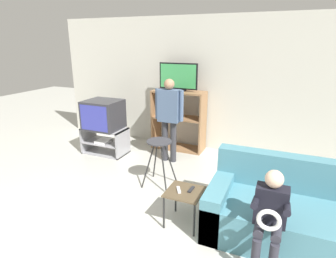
{
  "coord_description": "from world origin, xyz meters",
  "views": [
    {
      "loc": [
        1.6,
        -1.41,
        2.12
      ],
      "look_at": [
        0.06,
        2.16,
        0.9
      ],
      "focal_mm": 30.0,
      "sensor_mm": 36.0,
      "label": 1
    }
  ],
  "objects_px": {
    "media_shelf": "(179,120)",
    "snack_table": "(185,196)",
    "television_flat": "(178,78)",
    "television_main": "(103,115)",
    "couch": "(290,215)",
    "person_standing_adult": "(169,113)",
    "remote_control_black": "(191,189)",
    "person_seated_child": "(270,213)",
    "tv_stand": "(105,141)",
    "folding_stool": "(159,149)",
    "remote_control_white": "(179,190)"
  },
  "relations": [
    {
      "from": "snack_table",
      "to": "couch",
      "type": "distance_m",
      "value": 1.19
    },
    {
      "from": "tv_stand",
      "to": "couch",
      "type": "relative_size",
      "value": 0.47
    },
    {
      "from": "television_flat",
      "to": "couch",
      "type": "xyz_separation_m",
      "value": [
        2.16,
        -2.07,
        -1.16
      ]
    },
    {
      "from": "folding_stool",
      "to": "remote_control_white",
      "type": "bearing_deg",
      "value": -51.37
    },
    {
      "from": "snack_table",
      "to": "person_standing_adult",
      "type": "relative_size",
      "value": 0.29
    },
    {
      "from": "person_standing_adult",
      "to": "remote_control_white",
      "type": "bearing_deg",
      "value": -63.38
    },
    {
      "from": "folding_stool",
      "to": "remote_control_black",
      "type": "bearing_deg",
      "value": -43.15
    },
    {
      "from": "television_flat",
      "to": "television_main",
      "type": "bearing_deg",
      "value": -147.46
    },
    {
      "from": "remote_control_black",
      "to": "couch",
      "type": "bearing_deg",
      "value": 12.03
    },
    {
      "from": "person_standing_adult",
      "to": "person_seated_child",
      "type": "bearing_deg",
      "value": -46.62
    },
    {
      "from": "couch",
      "to": "person_seated_child",
      "type": "xyz_separation_m",
      "value": [
        -0.21,
        -0.55,
        0.3
      ]
    },
    {
      "from": "snack_table",
      "to": "person_seated_child",
      "type": "height_order",
      "value": "person_seated_child"
    },
    {
      "from": "remote_control_white",
      "to": "couch",
      "type": "xyz_separation_m",
      "value": [
        1.23,
        0.24,
        -0.16
      ]
    },
    {
      "from": "media_shelf",
      "to": "television_flat",
      "type": "height_order",
      "value": "television_flat"
    },
    {
      "from": "person_standing_adult",
      "to": "remote_control_black",
      "type": "bearing_deg",
      "value": -58.81
    },
    {
      "from": "tv_stand",
      "to": "media_shelf",
      "type": "height_order",
      "value": "media_shelf"
    },
    {
      "from": "television_main",
      "to": "couch",
      "type": "bearing_deg",
      "value": -20.81
    },
    {
      "from": "person_standing_adult",
      "to": "television_main",
      "type": "bearing_deg",
      "value": -173.84
    },
    {
      "from": "couch",
      "to": "media_shelf",
      "type": "bearing_deg",
      "value": 135.8
    },
    {
      "from": "television_main",
      "to": "television_flat",
      "type": "height_order",
      "value": "television_flat"
    },
    {
      "from": "snack_table",
      "to": "remote_control_black",
      "type": "height_order",
      "value": "remote_control_black"
    },
    {
      "from": "media_shelf",
      "to": "snack_table",
      "type": "xyz_separation_m",
      "value": [
        0.98,
        -2.32,
        -0.23
      ]
    },
    {
      "from": "television_main",
      "to": "couch",
      "type": "relative_size",
      "value": 0.37
    },
    {
      "from": "couch",
      "to": "remote_control_black",
      "type": "bearing_deg",
      "value": -170.97
    },
    {
      "from": "snack_table",
      "to": "remote_control_white",
      "type": "distance_m",
      "value": 0.1
    },
    {
      "from": "folding_stool",
      "to": "person_seated_child",
      "type": "relative_size",
      "value": 0.73
    },
    {
      "from": "media_shelf",
      "to": "snack_table",
      "type": "height_order",
      "value": "media_shelf"
    },
    {
      "from": "television_flat",
      "to": "snack_table",
      "type": "distance_m",
      "value": 2.72
    },
    {
      "from": "media_shelf",
      "to": "tv_stand",
      "type": "bearing_deg",
      "value": -146.87
    },
    {
      "from": "television_flat",
      "to": "folding_stool",
      "type": "bearing_deg",
      "value": -78.67
    },
    {
      "from": "tv_stand",
      "to": "media_shelf",
      "type": "relative_size",
      "value": 0.71
    },
    {
      "from": "remote_control_black",
      "to": "person_standing_adult",
      "type": "xyz_separation_m",
      "value": [
        -0.97,
        1.6,
        0.47
      ]
    },
    {
      "from": "remote_control_black",
      "to": "television_flat",
      "type": "bearing_deg",
      "value": 118.19
    },
    {
      "from": "media_shelf",
      "to": "television_flat",
      "type": "bearing_deg",
      "value": -113.59
    },
    {
      "from": "television_flat",
      "to": "person_seated_child",
      "type": "height_order",
      "value": "television_flat"
    },
    {
      "from": "couch",
      "to": "television_main",
      "type": "bearing_deg",
      "value": 159.19
    },
    {
      "from": "remote_control_black",
      "to": "media_shelf",
      "type": "bearing_deg",
      "value": 117.8
    },
    {
      "from": "remote_control_white",
      "to": "person_seated_child",
      "type": "distance_m",
      "value": 1.08
    },
    {
      "from": "media_shelf",
      "to": "person_seated_child",
      "type": "xyz_separation_m",
      "value": [
        1.94,
        -2.64,
        -0.02
      ]
    },
    {
      "from": "television_main",
      "to": "couch",
      "type": "distance_m",
      "value": 3.65
    },
    {
      "from": "television_main",
      "to": "person_standing_adult",
      "type": "height_order",
      "value": "person_standing_adult"
    },
    {
      "from": "remote_control_white",
      "to": "person_standing_adult",
      "type": "xyz_separation_m",
      "value": [
        -0.84,
        1.67,
        0.47
      ]
    },
    {
      "from": "couch",
      "to": "snack_table",
      "type": "bearing_deg",
      "value": -168.95
    },
    {
      "from": "media_shelf",
      "to": "folding_stool",
      "type": "bearing_deg",
      "value": -79.13
    },
    {
      "from": "folding_stool",
      "to": "remote_control_white",
      "type": "xyz_separation_m",
      "value": [
        0.61,
        -0.77,
        -0.14
      ]
    },
    {
      "from": "snack_table",
      "to": "folding_stool",
      "type": "bearing_deg",
      "value": 132.22
    },
    {
      "from": "television_main",
      "to": "folding_stool",
      "type": "xyz_separation_m",
      "value": [
        1.54,
        -0.76,
        -0.19
      ]
    },
    {
      "from": "television_main",
      "to": "media_shelf",
      "type": "xyz_separation_m",
      "value": [
        1.24,
        0.8,
        -0.17
      ]
    },
    {
      "from": "tv_stand",
      "to": "remote_control_white",
      "type": "bearing_deg",
      "value": -35.41
    },
    {
      "from": "television_flat",
      "to": "person_seated_child",
      "type": "relative_size",
      "value": 0.78
    }
  ]
}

